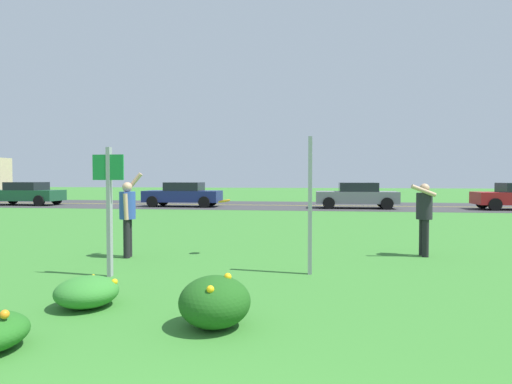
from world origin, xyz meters
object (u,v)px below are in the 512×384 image
car_navy_center_right (183,194)px  person_thrower_blue_shirt (128,212)px  car_dark_green_rightmost (26,193)px  sign_post_near_path (109,198)px  car_gray_center_left (357,195)px  frisbee_orange (224,201)px  person_catcher_dark_shirt (424,213)px  sign_post_by_roadside (310,206)px

car_navy_center_right → person_thrower_blue_shirt: bearing=-76.4°
person_thrower_blue_shirt → car_dark_green_rightmost: 21.47m
sign_post_near_path → car_dark_green_rightmost: sign_post_near_path is taller
person_thrower_blue_shirt → car_gray_center_left: (6.25, 16.12, -0.24)m
frisbee_orange → car_dark_green_rightmost: 22.43m
frisbee_orange → person_thrower_blue_shirt: bearing=-163.7°
person_thrower_blue_shirt → car_navy_center_right: person_thrower_blue_shirt is taller
sign_post_near_path → person_catcher_dark_shirt: sign_post_near_path is taller
person_thrower_blue_shirt → car_dark_green_rightmost: person_thrower_blue_shirt is taller
sign_post_by_roadside → frisbee_orange: bearing=138.9°
car_gray_center_left → car_navy_center_right: same height
sign_post_near_path → car_gray_center_left: bearing=72.1°
sign_post_near_path → person_catcher_dark_shirt: 6.54m
sign_post_near_path → frisbee_orange: (1.53, 2.36, -0.17)m
sign_post_by_roadside → frisbee_orange: 2.56m
person_catcher_dark_shirt → frisbee_orange: bearing=-174.2°
sign_post_near_path → person_catcher_dark_shirt: (5.90, 2.80, -0.42)m
frisbee_orange → car_dark_green_rightmost: bearing=136.2°
person_thrower_blue_shirt → frisbee_orange: person_thrower_blue_shirt is taller
car_navy_center_right → car_dark_green_rightmost: 10.28m
sign_post_by_roadside → person_thrower_blue_shirt: (-3.93, 1.09, -0.25)m
sign_post_near_path → sign_post_by_roadside: (3.46, 0.68, -0.15)m
person_catcher_dark_shirt → car_dark_green_rightmost: 25.49m
frisbee_orange → sign_post_near_path: bearing=-122.9°
sign_post_by_roadside → person_thrower_blue_shirt: size_ratio=1.33×
car_gray_center_left → car_dark_green_rightmost: 20.42m
sign_post_by_roadside → car_dark_green_rightmost: size_ratio=0.55×
person_catcher_dark_shirt → frisbee_orange: (-4.37, -0.44, 0.25)m
car_gray_center_left → sign_post_by_roadside: bearing=-97.7°
sign_post_by_roadside → person_catcher_dark_shirt: (2.44, 2.13, -0.27)m
car_dark_green_rightmost → sign_post_by_roadside: bearing=-43.6°
person_catcher_dark_shirt → car_gray_center_left: 15.09m
person_thrower_blue_shirt → sign_post_near_path: bearing=-75.0°
sign_post_near_path → person_catcher_dark_shirt: size_ratio=1.41×
frisbee_orange → person_catcher_dark_shirt: bearing=5.8°
sign_post_by_roadside → car_gray_center_left: 17.38m
person_catcher_dark_shirt → frisbee_orange: size_ratio=5.86×
frisbee_orange → car_navy_center_right: size_ratio=0.06×
sign_post_by_roadside → car_gray_center_left: (2.32, 17.21, -0.49)m
frisbee_orange → sign_post_by_roadside: bearing=-41.1°
car_gray_center_left → car_dark_green_rightmost: size_ratio=1.00×
person_thrower_blue_shirt → person_catcher_dark_shirt: person_thrower_blue_shirt is taller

